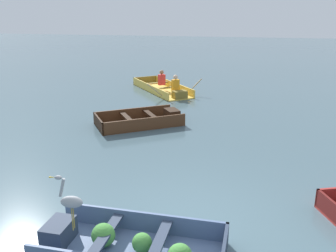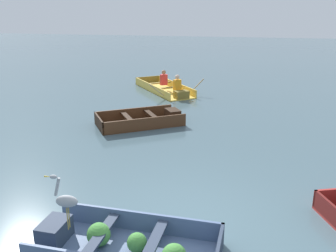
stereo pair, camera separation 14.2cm
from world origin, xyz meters
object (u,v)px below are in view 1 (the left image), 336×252
object	(u,v)px
dinghy_slate_blue_foreground	(127,246)
rowboat_yellow_with_crew	(164,88)
heron_on_dinghy	(70,200)
skiff_dark_varnish_near_moored	(143,120)

from	to	relation	value
dinghy_slate_blue_foreground	rowboat_yellow_with_crew	distance (m)	10.80
heron_on_dinghy	rowboat_yellow_with_crew	bearing A→B (deg)	94.84
skiff_dark_varnish_near_moored	rowboat_yellow_with_crew	world-z (taller)	rowboat_yellow_with_crew
rowboat_yellow_with_crew	heron_on_dinghy	xyz separation A→B (m)	(0.91, -10.77, 0.70)
rowboat_yellow_with_crew	heron_on_dinghy	bearing A→B (deg)	-85.16
skiff_dark_varnish_near_moored	heron_on_dinghy	bearing A→B (deg)	-84.39
skiff_dark_varnish_near_moored	heron_on_dinghy	xyz separation A→B (m)	(0.61, -6.26, 0.73)
rowboat_yellow_with_crew	heron_on_dinghy	distance (m)	10.83
dinghy_slate_blue_foreground	heron_on_dinghy	xyz separation A→B (m)	(-0.77, -0.10, 0.71)
dinghy_slate_blue_foreground	heron_on_dinghy	size ratio (longest dim) A/B	3.24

